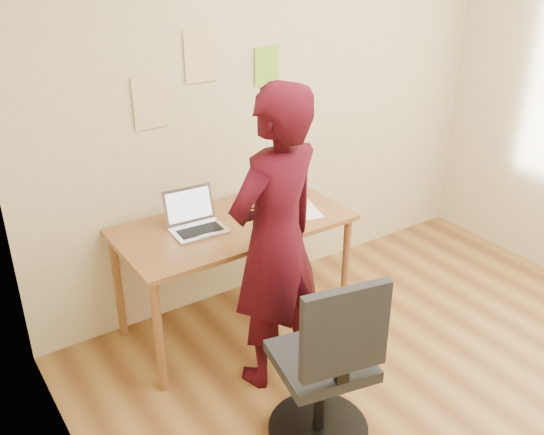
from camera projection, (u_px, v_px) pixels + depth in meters
room at (503, 183)px, 2.61m from camera, size 3.58×3.58×2.78m
desk at (234, 235)px, 3.67m from camera, size 1.40×0.70×0.74m
laptop at (195, 221)px, 3.54m from camera, size 0.33×0.29×0.22m
paper_sheet at (302, 210)px, 3.78m from camera, size 0.27×0.33×0.00m
phone at (265, 227)px, 3.56m from camera, size 0.08×0.14×0.01m
wall_note_left at (151, 102)px, 3.43m from camera, size 0.21×0.00×0.30m
wall_note_mid at (201, 56)px, 3.50m from camera, size 0.21×0.00×0.30m
wall_note_right at (267, 66)px, 3.78m from camera, size 0.18×0.00×0.24m
office_chair at (327, 374)px, 2.89m from camera, size 0.51×0.53×0.99m
person at (275, 242)px, 3.17m from camera, size 0.70×0.54×1.71m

